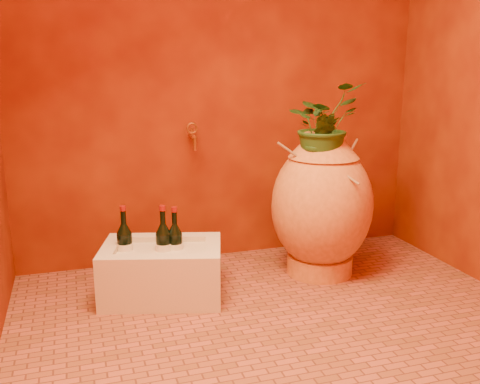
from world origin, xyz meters
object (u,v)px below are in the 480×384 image
object	(u,v)px
amphora	(322,205)
wall_tap	(193,135)
stone_basin	(162,272)
wine_bottle_b	(175,246)
wine_bottle_c	(125,246)
wine_bottle_a	(164,246)

from	to	relation	value
amphora	wall_tap	bearing A→B (deg)	149.01
amphora	stone_basin	distance (m)	0.97
wine_bottle_b	wine_bottle_c	bearing A→B (deg)	165.84
wine_bottle_b	wine_bottle_c	distance (m)	0.26
amphora	wall_tap	size ratio (longest dim) A/B	5.32
wine_bottle_a	wine_bottle_b	size ratio (longest dim) A/B	1.04
wine_bottle_a	wall_tap	size ratio (longest dim) A/B	2.18
stone_basin	wall_tap	size ratio (longest dim) A/B	4.49
wine_bottle_b	stone_basin	bearing A→B (deg)	-178.02
wine_bottle_c	wall_tap	distance (m)	0.78
stone_basin	wine_bottle_c	size ratio (longest dim) A/B	2.08
stone_basin	wine_bottle_c	world-z (taller)	wine_bottle_c
wine_bottle_a	wine_bottle_c	xyz separation A→B (m)	(-0.19, 0.07, -0.00)
stone_basin	wine_bottle_a	bearing A→B (deg)	2.03
stone_basin	wall_tap	world-z (taller)	wall_tap
wine_bottle_a	wall_tap	distance (m)	0.72
wine_bottle_c	wall_tap	bearing A→B (deg)	39.91
stone_basin	wine_bottle_b	distance (m)	0.15
stone_basin	wall_tap	distance (m)	0.83
wine_bottle_b	wall_tap	size ratio (longest dim) A/B	2.09
wine_bottle_b	wine_bottle_c	world-z (taller)	wine_bottle_c
wine_bottle_b	wine_bottle_a	bearing A→B (deg)	-178.03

